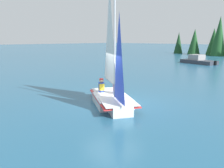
{
  "coord_description": "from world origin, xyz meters",
  "views": [
    {
      "loc": [
        7.36,
        -7.31,
        3.19
      ],
      "look_at": [
        0.0,
        0.0,
        1.05
      ],
      "focal_mm": 35.0,
      "sensor_mm": 36.0,
      "label": 1
    }
  ],
  "objects_px": {
    "sailor_helm": "(116,90)",
    "motorboat_distant": "(198,60)",
    "sailboat_main": "(112,89)",
    "sailor_crew": "(101,88)"
  },
  "relations": [
    {
      "from": "sailor_helm",
      "to": "motorboat_distant",
      "type": "xyz_separation_m",
      "value": [
        -4.92,
        20.7,
        -0.22
      ]
    },
    {
      "from": "sailboat_main",
      "to": "sailor_helm",
      "type": "bearing_deg",
      "value": 140.61
    },
    {
      "from": "sailor_helm",
      "to": "sailor_crew",
      "type": "bearing_deg",
      "value": -129.67
    },
    {
      "from": "motorboat_distant",
      "to": "sailor_helm",
      "type": "bearing_deg",
      "value": 115.16
    },
    {
      "from": "sailor_crew",
      "to": "motorboat_distant",
      "type": "height_order",
      "value": "motorboat_distant"
    },
    {
      "from": "sailor_crew",
      "to": "motorboat_distant",
      "type": "relative_size",
      "value": 0.24
    },
    {
      "from": "sailor_helm",
      "to": "motorboat_distant",
      "type": "bearing_deg",
      "value": 134.02
    },
    {
      "from": "sailor_helm",
      "to": "sailor_crew",
      "type": "height_order",
      "value": "same"
    },
    {
      "from": "sailboat_main",
      "to": "sailor_helm",
      "type": "xyz_separation_m",
      "value": [
        -0.18,
        0.49,
        -0.16
      ]
    },
    {
      "from": "sailor_helm",
      "to": "sailboat_main",
      "type": "bearing_deg",
      "value": -39.39
    }
  ]
}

